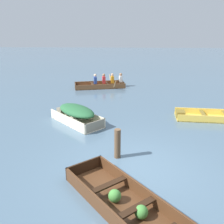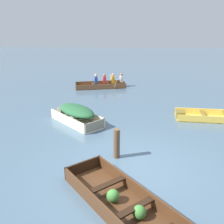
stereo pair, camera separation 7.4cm
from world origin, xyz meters
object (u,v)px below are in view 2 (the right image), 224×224
Objects in this scene: dinghy_dark_varnish_foreground at (124,205)px; mooring_post at (117,144)px; skiff_yellow_near_moored at (211,117)px; rowboat_wooden_brown_with_crew at (104,84)px; skiff_cream_mid_moored at (76,113)px.

mooring_post is at bearing 95.83° from dinghy_dark_varnish_foreground.
dinghy_dark_varnish_foreground is 0.98× the size of skiff_yellow_near_moored.
mooring_post reaches higher than rowboat_wooden_brown_with_crew.
mooring_post is (1.09, -9.04, 0.24)m from rowboat_wooden_brown_with_crew.
skiff_cream_mid_moored is at bearing 111.28° from dinghy_dark_varnish_foreground.
mooring_post reaches higher than dinghy_dark_varnish_foreground.
skiff_cream_mid_moored reaches higher than skiff_yellow_near_moored.
dinghy_dark_varnish_foreground is 6.82m from skiff_yellow_near_moored.
dinghy_dark_varnish_foreground is 3.49× the size of mooring_post.
dinghy_dark_varnish_foreground is 0.96× the size of rowboat_wooden_brown_with_crew.
skiff_cream_mid_moored is (-5.69, -0.63, 0.32)m from skiff_yellow_near_moored.
rowboat_wooden_brown_with_crew reaches higher than skiff_yellow_near_moored.
mooring_post is (-0.23, 2.27, 0.33)m from dinghy_dark_varnish_foreground.
skiff_cream_mid_moored is (-1.98, 5.09, 0.29)m from dinghy_dark_varnish_foreground.
skiff_yellow_near_moored is 3.56× the size of mooring_post.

